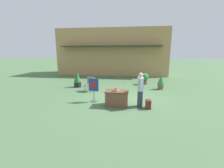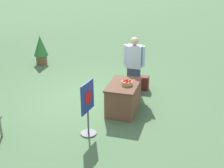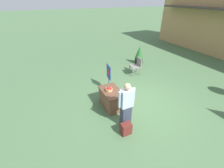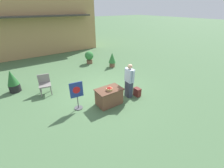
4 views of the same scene
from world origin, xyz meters
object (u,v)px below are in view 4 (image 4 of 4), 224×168
Objects in this scene: apple_basket at (109,89)px; poster_board at (77,95)px; potted_plant_far_right at (13,81)px; display_table at (109,96)px; person_visitor at (129,81)px; potted_plant_near_right at (112,59)px; patio_chair at (45,83)px; backpack at (137,92)px; potted_plant_near_left at (89,57)px.

poster_board reaches higher than apple_basket.
display_table is at bearing -47.65° from potted_plant_far_right.
potted_plant_far_right reaches higher than display_table.
display_table is at bearing 0.00° from person_visitor.
person_visitor is at bearing -0.62° from display_table.
person_visitor is at bearing 85.84° from poster_board.
person_visitor is 1.59× the size of potted_plant_near_right.
patio_chair is (-3.25, 2.68, -0.30)m from person_visitor.
potted_plant_near_right is (1.30, 4.04, 0.37)m from backpack.
patio_chair is (-2.12, 2.66, 0.18)m from display_table.
display_table is at bearing -126.41° from potted_plant_near_right.
person_visitor is 5.52m from potted_plant_near_left.
display_table is 0.69× the size of person_visitor.
potted_plant_far_right is (-3.41, 3.74, 0.20)m from display_table.
person_visitor is 4.20m from potted_plant_near_right.
poster_board reaches higher than potted_plant_near_right.
patio_chair is 1.69m from potted_plant_far_right.
backpack is at bearing 83.41° from poster_board.
patio_chair is at bearing -152.21° from poster_board.
patio_chair is at bearing -166.76° from potted_plant_near_right.
person_visitor is 1.33× the size of poster_board.
potted_plant_near_left is (1.84, 5.55, -0.30)m from apple_basket.
apple_basket is 0.28× the size of patio_chair.
potted_plant_near_left is (0.66, 5.47, -0.32)m from person_visitor.
potted_plant_near_left is at bearing -96.25° from person_visitor.
apple_basket is at bearing -113.48° from display_table.
potted_plant_near_right reaches higher than apple_basket.
poster_board reaches higher than potted_plant_far_right.
patio_chair is at bearing -38.84° from person_visitor.
poster_board is at bearing -121.85° from potted_plant_near_left.
potted_plant_near_left is at bearing 71.78° from display_table.
apple_basket is 5.11m from potted_plant_far_right.
backpack is at bearing -4.44° from apple_basket.
person_visitor is 1.79× the size of potted_plant_near_left.
patio_chair is (-2.07, 2.76, -0.27)m from apple_basket.
backpack is 2.94m from poster_board.
person_visitor is at bearing 152.23° from backpack.
patio_chair reaches higher than apple_basket.
backpack is 0.36× the size of potted_plant_far_right.
potted_plant_near_left is (1.80, 5.46, 0.15)m from display_table.
poster_board is (-2.82, 0.69, 0.46)m from backpack.
poster_board is (-1.26, 0.57, -0.15)m from apple_basket.
apple_basket reaches higher than display_table.
potted_plant_far_right is 5.48m from potted_plant_near_left.
apple_basket is 0.26× the size of potted_plant_near_right.
potted_plant_far_right is at bearing 131.30° from apple_basket.
patio_chair reaches higher than display_table.
display_table is at bearing -108.22° from potted_plant_near_left.
potted_plant_near_right is (2.82, 3.83, 0.20)m from display_table.
potted_plant_far_right is 1.11× the size of potted_plant_near_right.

